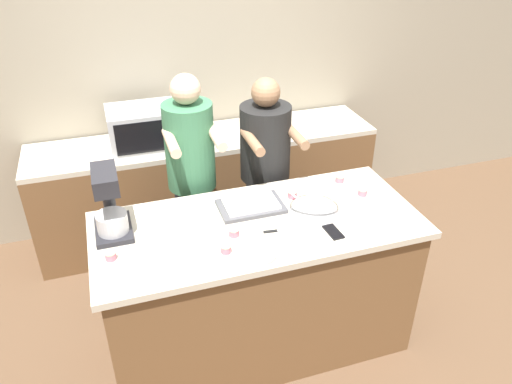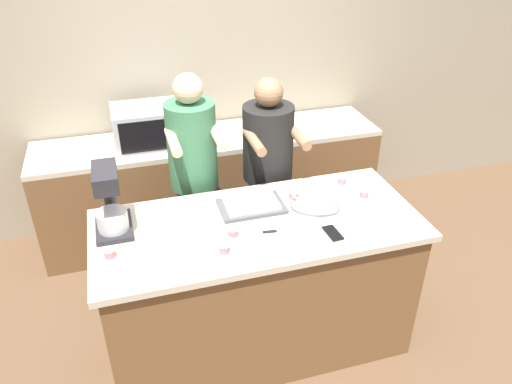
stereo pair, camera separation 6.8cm
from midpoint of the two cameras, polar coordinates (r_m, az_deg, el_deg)
name	(u,v)px [view 2 (the right image)]	position (r m, az deg, el deg)	size (l,w,h in m)	color
ground_plane	(258,339)	(3.51, 0.78, -16.45)	(16.00, 16.00, 0.00)	brown
back_wall	(198,69)	(4.25, -6.15, 13.79)	(10.00, 0.06, 2.70)	gray
island_counter	(258,285)	(3.18, 0.84, -10.58)	(1.90, 0.83, 0.95)	brown
back_counter	(212,184)	(4.29, -4.59, 0.88)	(2.80, 0.60, 0.90)	brown
person_left	(195,186)	(3.42, -6.43, 0.68)	(0.34, 0.50, 1.66)	#33384C
person_right	(268,182)	(3.55, 1.88, 1.18)	(0.36, 0.51, 1.58)	#33384C
stand_mixer	(110,204)	(2.84, -15.70, -1.28)	(0.20, 0.30, 0.39)	#232328
mixing_bowl	(315,201)	(2.95, 7.43, -1.04)	(0.30, 0.30, 0.16)	#BCBCC1
baking_tray	(251,205)	(3.00, 0.12, -1.56)	(0.39, 0.25, 0.04)	#4C4C51
microwave_oven	(148,126)	(3.96, -11.72, 7.42)	(0.53, 0.40, 0.30)	#B7B7BC
cell_phone	(333,233)	(2.83, 9.45, -4.65)	(0.08, 0.15, 0.01)	black
small_plate	(256,254)	(2.63, 0.71, -7.07)	(0.20, 0.20, 0.02)	beige
knife	(279,231)	(2.81, 3.38, -4.46)	(0.22, 0.05, 0.01)	#BCBCC1
cupcake_0	(294,194)	(3.11, 4.94, -0.20)	(0.06, 0.06, 0.06)	#D17084
cupcake_1	(233,231)	(2.76, -1.94, -4.44)	(0.06, 0.06, 0.06)	#D17084
cupcake_2	(364,192)	(3.19, 12.88, -0.03)	(0.06, 0.06, 0.06)	#D17084
cupcake_3	(224,247)	(2.65, -2.90, -6.29)	(0.06, 0.06, 0.06)	#D17084
cupcake_4	(109,252)	(2.71, -15.73, -6.61)	(0.06, 0.06, 0.06)	#D17084
cupcake_5	(342,179)	(3.31, 10.38, 1.49)	(0.06, 0.06, 0.06)	#D17084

